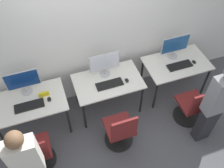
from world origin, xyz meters
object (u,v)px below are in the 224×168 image
at_px(monitor_left, 23,81).
at_px(keyboard_right, 180,66).
at_px(monitor_center, 104,64).
at_px(keyboard_center, 110,84).
at_px(person_right, 216,104).
at_px(mouse_center, 127,80).
at_px(person_left, 29,163).
at_px(office_chair_center, 120,131).
at_px(monitor_right, 175,46).
at_px(office_chair_left, 37,153).
at_px(office_chair_right, 192,107).
at_px(mouse_right, 194,62).
at_px(mouse_left, 49,99).
at_px(keyboard_left, 29,106).

relative_size(monitor_left, keyboard_right, 1.15).
height_order(monitor_center, keyboard_center, monitor_center).
bearing_deg(person_right, keyboard_right, 88.99).
bearing_deg(mouse_center, person_left, -150.30).
distance_m(monitor_left, mouse_center, 1.64).
xyz_separation_m(office_chair_center, keyboard_right, (1.35, 0.68, 0.38)).
height_order(monitor_right, person_right, person_right).
xyz_separation_m(monitor_left, person_left, (-0.10, -1.28, -0.13)).
relative_size(keyboard_center, keyboard_right, 1.00).
xyz_separation_m(keyboard_center, person_right, (1.28, -1.01, 0.20)).
relative_size(office_chair_left, mouse_center, 9.87).
bearing_deg(person_right, person_left, 179.38).
height_order(keyboard_right, office_chair_right, office_chair_right).
xyz_separation_m(person_left, mouse_right, (2.97, 0.97, -0.11)).
xyz_separation_m(monitor_right, person_right, (-0.02, -1.27, -0.04)).
distance_m(keyboard_right, mouse_right, 0.28).
height_order(keyboard_right, person_right, person_right).
height_order(monitor_left, monitor_center, same).
height_order(monitor_right, office_chair_right, monitor_right).
bearing_deg(person_left, mouse_left, 67.79).
bearing_deg(keyboard_left, office_chair_center, -28.48).
bearing_deg(monitor_right, person_left, -155.17).
bearing_deg(person_right, mouse_left, 155.58).
xyz_separation_m(keyboard_center, mouse_right, (1.58, -0.01, 0.01)).
height_order(office_chair_center, keyboard_right, office_chair_center).
bearing_deg(mouse_center, office_chair_left, -160.07).
relative_size(mouse_center, person_right, 0.05).
bearing_deg(person_left, office_chair_left, 83.51).
bearing_deg(mouse_left, office_chair_left, -120.06).
distance_m(office_chair_center, keyboard_right, 1.56).
xyz_separation_m(monitor_center, keyboard_right, (1.29, -0.25, -0.24)).
bearing_deg(person_left, monitor_center, 41.51).
distance_m(office_chair_left, keyboard_center, 1.53).
distance_m(mouse_left, mouse_center, 1.28).
relative_size(keyboard_left, mouse_left, 4.96).
bearing_deg(person_left, mouse_center, 29.70).
bearing_deg(mouse_right, office_chair_left, -168.27).
bearing_deg(person_right, mouse_right, 73.36).
relative_size(keyboard_left, mouse_center, 4.96).
bearing_deg(person_right, monitor_center, 135.31).
xyz_separation_m(person_left, office_chair_center, (1.34, 0.31, -0.49)).
bearing_deg(office_chair_left, monitor_right, 18.35).
xyz_separation_m(person_left, monitor_right, (2.69, 1.24, 0.13)).
xyz_separation_m(mouse_center, keyboard_right, (1.00, 0.02, -0.01)).
distance_m(mouse_left, monitor_right, 2.31).
bearing_deg(keyboard_left, office_chair_left, -95.43).
distance_m(keyboard_left, mouse_center, 1.59).
bearing_deg(monitor_left, office_chair_center, -38.24).
height_order(keyboard_right, mouse_right, mouse_right).
bearing_deg(keyboard_center, office_chair_right, -27.00).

